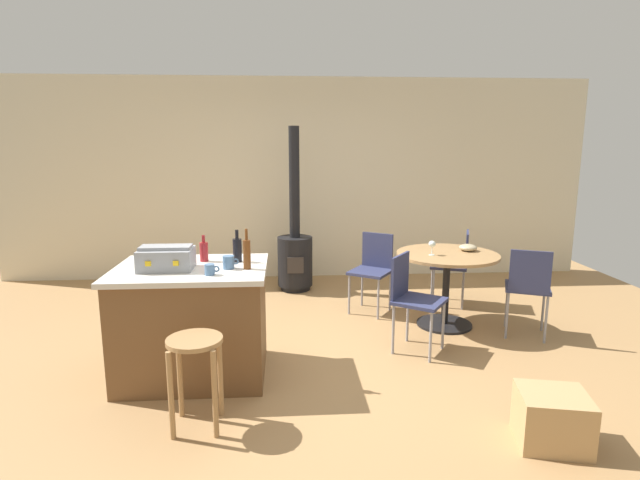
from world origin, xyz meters
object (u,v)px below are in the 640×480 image
object	(u,v)px
cup_1	(210,270)
toolbox	(166,258)
folding_chair_right	(528,285)
bottle_0	(247,254)
dining_table	(447,270)
bottle_1	(237,249)
wood_stove	(295,251)
cup_0	(165,254)
wine_glass	(432,245)
serving_bowl	(468,248)
bottle_2	(204,251)
folding_chair_left	(412,295)
folding_chair_near	(455,262)
kitchen_island	(193,321)
wooden_stool	(195,360)
cardboard_box	(552,419)
folding_chair_far	(373,266)
cup_2	(229,262)

from	to	relation	value
cup_1	toolbox	bearing A→B (deg)	151.86
folding_chair_right	bottle_0	distance (m)	2.71
dining_table	bottle_1	xyz separation A→B (m)	(-2.01, -0.79, 0.41)
wood_stove	cup_0	xyz separation A→B (m)	(-1.10, -2.08, 0.44)
bottle_0	wine_glass	size ratio (longest dim) A/B	2.17
bottle_0	cup_1	bearing A→B (deg)	-148.19
toolbox	bottle_1	world-z (taller)	bottle_1
wood_stove	bottle_1	size ratio (longest dim) A/B	7.81
cup_0	serving_bowl	bearing A→B (deg)	15.46
bottle_2	folding_chair_left	bearing A→B (deg)	5.39
folding_chair_near	serving_bowl	xyz separation A→B (m)	(-0.08, -0.57, 0.28)
kitchen_island	wooden_stool	xyz separation A→B (m)	(0.15, -0.78, 0.02)
dining_table	folding_chair_left	distance (m)	0.77
kitchen_island	toolbox	size ratio (longest dim) A/B	2.94
toolbox	serving_bowl	xyz separation A→B (m)	(2.76, 1.10, -0.19)
folding_chair_left	wine_glass	size ratio (longest dim) A/B	6.05
wood_stove	folding_chair_left	bearing A→B (deg)	-63.18
bottle_1	cardboard_box	xyz separation A→B (m)	(2.02, -1.27, -0.83)
folding_chair_near	serving_bowl	size ratio (longest dim) A/B	4.76
bottle_0	bottle_1	distance (m)	0.27
bottle_0	folding_chair_far	bearing A→B (deg)	51.12
folding_chair_left	bottle_0	size ratio (longest dim) A/B	2.79
wood_stove	dining_table	bearing A→B (deg)	-42.84
serving_bowl	wooden_stool	bearing A→B (deg)	-143.43
folding_chair_far	cardboard_box	bearing A→B (deg)	-75.30
folding_chair_far	cup_0	distance (m)	2.33
bottle_1	cup_2	world-z (taller)	bottle_1
wooden_stool	dining_table	distance (m)	2.80
wood_stove	cup_0	size ratio (longest dim) A/B	18.23
folding_chair_left	wood_stove	world-z (taller)	wood_stove
bottle_0	cup_2	bearing A→B (deg)	171.99
folding_chair_near	folding_chair_right	size ratio (longest dim) A/B	0.98
bottle_2	dining_table	bearing A→B (deg)	18.31
wood_stove	bottle_2	distance (m)	2.33
bottle_1	wine_glass	bearing A→B (deg)	21.50
serving_bowl	bottle_0	bearing A→B (deg)	-152.24
cup_2	folding_chair_far	bearing A→B (deg)	47.72
bottle_1	wine_glass	size ratio (longest dim) A/B	1.82
cup_0	cup_1	bearing A→B (deg)	-49.27
toolbox	cardboard_box	size ratio (longest dim) A/B	0.98
kitchen_island	wooden_stool	distance (m)	0.79
dining_table	serving_bowl	size ratio (longest dim) A/B	5.62
serving_bowl	kitchen_island	bearing A→B (deg)	-158.23
bottle_2	serving_bowl	distance (m)	2.66
folding_chair_right	cup_0	bearing A→B (deg)	-174.36
folding_chair_near	bottle_1	distance (m)	2.78
wood_stove	cup_2	size ratio (longest dim) A/B	16.49
cup_0	folding_chair_near	bearing A→B (deg)	24.89
dining_table	folding_chair_near	world-z (taller)	folding_chair_near
bottle_0	cardboard_box	bearing A→B (deg)	-28.03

